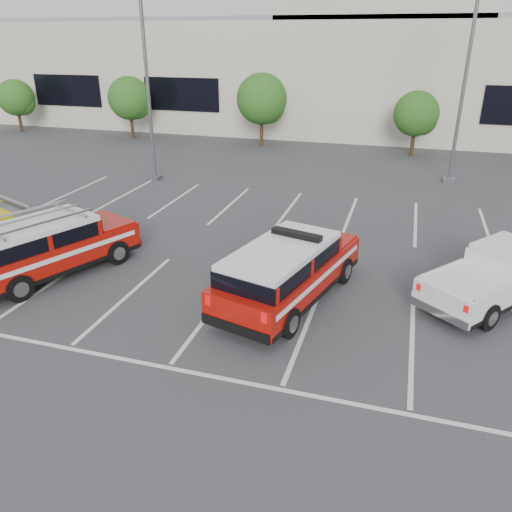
{
  "coord_description": "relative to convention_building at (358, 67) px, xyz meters",
  "views": [
    {
      "loc": [
        4.71,
        -11.36,
        7.07
      ],
      "look_at": [
        0.78,
        1.61,
        1.05
      ],
      "focal_mm": 35.0,
      "sensor_mm": 36.0,
      "label": 1
    }
  ],
  "objects": [
    {
      "name": "convention_building",
      "position": [
        0.0,
        0.0,
        0.0
      ],
      "size": [
        60.0,
        16.99,
        13.2
      ],
      "color": "beige",
      "rests_on": "ground"
    },
    {
      "name": "light_pole_left",
      "position": [
        -8.18,
        -19.86,
        0.47
      ],
      "size": [
        0.9,
        0.6,
        10.24
      ],
      "color": "#59595E",
      "rests_on": "ground"
    },
    {
      "name": "ladder_suv",
      "position": [
        -5.95,
        -31.22,
        -3.89
      ],
      "size": [
        3.95,
        5.64,
        2.07
      ],
      "rotation": [
        0.0,
        0.0,
        -0.4
      ],
      "color": "#9A0E07",
      "rests_on": "ground"
    },
    {
      "name": "tree_far_left",
      "position": [
        -25.09,
        -9.82,
        -2.22
      ],
      "size": [
        2.77,
        2.77,
        3.99
      ],
      "color": "#3F2B19",
      "rests_on": "ground"
    },
    {
      "name": "fire_chief_suv",
      "position": [
        1.69,
        -30.74,
        -3.91
      ],
      "size": [
        3.4,
        5.94,
        1.97
      ],
      "rotation": [
        0.0,
        0.0,
        -0.26
      ],
      "color": "#9A0E07",
      "rests_on": "ground"
    },
    {
      "name": "tree_mid_left",
      "position": [
        -5.09,
        -9.82,
        -1.68
      ],
      "size": [
        3.37,
        3.37,
        4.85
      ],
      "color": "#3F2B19",
      "rests_on": "ground"
    },
    {
      "name": "tree_left",
      "position": [
        -15.09,
        -9.82,
        -1.95
      ],
      "size": [
        3.07,
        3.07,
        4.42
      ],
      "color": "#3F2B19",
      "rests_on": "ground"
    },
    {
      "name": "white_pickup",
      "position": [
        7.47,
        -28.91,
        -4.08
      ],
      "size": [
        4.62,
        5.2,
        1.6
      ],
      "rotation": [
        0.0,
        0.0,
        -0.66
      ],
      "color": "silver",
      "rests_on": "ground"
    },
    {
      "name": "light_pole_mid",
      "position": [
        6.82,
        -15.86,
        0.47
      ],
      "size": [
        0.9,
        0.6,
        10.24
      ],
      "color": "#59595E",
      "rests_on": "ground"
    },
    {
      "name": "ground",
      "position": [
        -0.18,
        -31.86,
        -4.72
      ],
      "size": [
        120.0,
        120.0,
        0.0
      ],
      "primitive_type": "plane",
      "color": "#37373A",
      "rests_on": "ground"
    },
    {
      "name": "tree_mid_right",
      "position": [
        4.91,
        -9.82,
        -2.22
      ],
      "size": [
        2.77,
        2.77,
        3.99
      ],
      "color": "#3F2B19",
      "rests_on": "ground"
    },
    {
      "name": "stall_markings",
      "position": [
        -0.18,
        -27.36,
        -4.71
      ],
      "size": [
        23.0,
        15.0,
        0.01
      ],
      "primitive_type": "cube",
      "color": "silver",
      "rests_on": "ground"
    }
  ]
}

